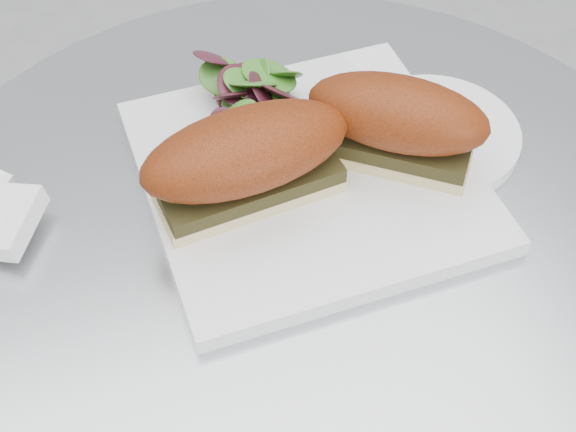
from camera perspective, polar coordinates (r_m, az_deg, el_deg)
The scene contains 6 objects.
table at distance 0.86m, azimuth 0.83°, elevation -11.96°, with size 0.70×0.70×0.73m.
plate at distance 0.69m, azimuth 1.40°, elevation 2.99°, with size 0.27×0.27×0.02m, color white.
sandwich_left at distance 0.64m, azimuth -2.95°, elevation 4.14°, with size 0.18×0.10×0.08m.
sandwich_right at distance 0.67m, azimuth 7.73°, elevation 6.69°, with size 0.16×0.15×0.08m.
salad at distance 0.72m, azimuth -2.45°, elevation 8.76°, with size 0.12×0.12×0.05m, color #478F2F, non-canonical shape.
saucer at distance 0.74m, azimuth 10.36°, elevation 5.72°, with size 0.15×0.15×0.01m, color white.
Camera 1 is at (-0.15, -0.39, 1.24)m, focal length 50.00 mm.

